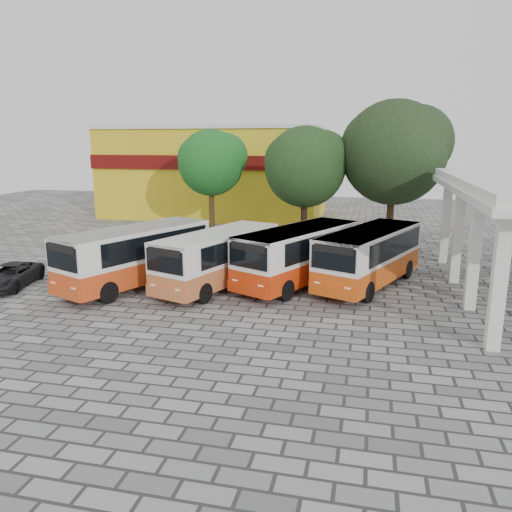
% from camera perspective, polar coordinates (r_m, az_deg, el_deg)
% --- Properties ---
extents(ground, '(90.00, 90.00, 0.00)m').
position_cam_1_polar(ground, '(21.33, 2.69, -6.06)').
color(ground, '#5D5D5D').
rests_on(ground, ground).
extents(shophouse_block, '(20.40, 10.40, 8.30)m').
position_cam_1_polar(shophouse_block, '(48.18, -4.66, 9.60)').
color(shophouse_block, gold).
rests_on(shophouse_block, ground).
extents(bus_far_left, '(5.39, 8.56, 2.88)m').
position_cam_1_polar(bus_far_left, '(24.90, -13.55, 0.35)').
color(bus_far_left, '#CD4013').
rests_on(bus_far_left, ground).
extents(bus_centre_left, '(4.67, 8.01, 2.71)m').
position_cam_1_polar(bus_centre_left, '(24.14, -4.33, 0.04)').
color(bus_centre_left, '#BD6130').
rests_on(bus_centre_left, ground).
extents(bus_centre_right, '(5.55, 8.42, 2.82)m').
position_cam_1_polar(bus_centre_right, '(24.57, 4.92, 0.42)').
color(bus_centre_right, red).
rests_on(bus_centre_right, ground).
extents(bus_far_right, '(5.18, 8.32, 2.80)m').
position_cam_1_polar(bus_far_right, '(24.87, 12.87, 0.26)').
color(bus_far_right, '#CE470A').
rests_on(bus_far_right, ground).
extents(tree_left, '(5.15, 4.91, 7.86)m').
position_cam_1_polar(tree_left, '(37.89, -5.07, 10.81)').
color(tree_left, '#473418').
rests_on(tree_left, ground).
extents(tree_middle, '(5.72, 5.45, 8.00)m').
position_cam_1_polar(tree_middle, '(34.24, 5.76, 10.39)').
color(tree_middle, black).
rests_on(tree_middle, ground).
extents(tree_right, '(7.23, 6.88, 9.67)m').
position_cam_1_polar(tree_right, '(34.78, 15.64, 11.68)').
color(tree_right, '#4B3119').
rests_on(tree_right, ground).
extents(parked_car, '(2.62, 4.33, 1.12)m').
position_cam_1_polar(parked_car, '(27.11, -26.30, -2.03)').
color(parked_car, black).
rests_on(parked_car, ground).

